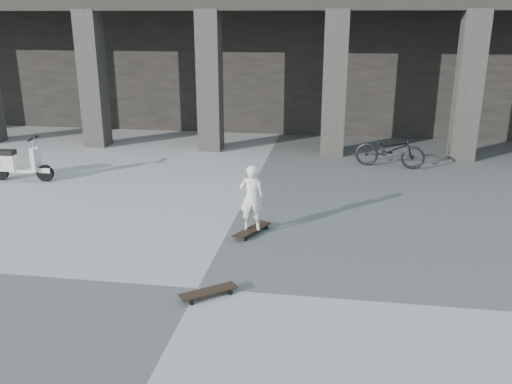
# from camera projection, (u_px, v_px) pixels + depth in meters

# --- Properties ---
(ground) EXTENTS (90.00, 90.00, 0.00)m
(ground) POSITION_uv_depth(u_px,v_px,m) (198.00, 288.00, 7.97)
(ground) COLOR #4A4B48
(ground) RESTS_ON ground
(colonnade) EXTENTS (28.00, 8.82, 6.00)m
(colonnade) POSITION_uv_depth(u_px,v_px,m) (289.00, 38.00, 19.97)
(colonnade) COLOR black
(colonnade) RESTS_ON ground
(longboard) EXTENTS (0.62, 0.95, 0.10)m
(longboard) POSITION_uv_depth(u_px,v_px,m) (252.00, 230.00, 9.93)
(longboard) COLOR black
(longboard) RESTS_ON ground
(skateboard_spare) EXTENTS (0.80, 0.69, 0.10)m
(skateboard_spare) POSITION_uv_depth(u_px,v_px,m) (208.00, 292.00, 7.71)
(skateboard_spare) COLOR black
(skateboard_spare) RESTS_ON ground
(child) EXTENTS (0.46, 0.32, 1.21)m
(child) POSITION_uv_depth(u_px,v_px,m) (252.00, 198.00, 9.74)
(child) COLOR silver
(child) RESTS_ON longboard
(scooter) EXTENTS (1.55, 0.52, 1.08)m
(scooter) POSITION_uv_depth(u_px,v_px,m) (11.00, 163.00, 13.07)
(scooter) COLOR black
(scooter) RESTS_ON ground
(bicycle) EXTENTS (1.87, 0.92, 0.94)m
(bicycle) POSITION_uv_depth(u_px,v_px,m) (390.00, 150.00, 14.21)
(bicycle) COLOR black
(bicycle) RESTS_ON ground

